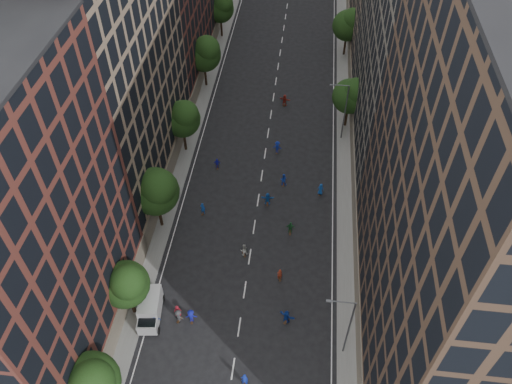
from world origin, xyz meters
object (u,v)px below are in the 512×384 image
streetlamp_near (347,325)px  cargo_van (150,309)px  streetlamp_far (344,109)px  skater_1 (245,380)px

streetlamp_near → cargo_van: size_ratio=1.84×
cargo_van → streetlamp_near: bearing=-11.7°
streetlamp_far → cargo_van: (-19.68, -31.21, -3.85)m
streetlamp_near → streetlamp_far: 33.00m
streetlamp_near → cargo_van: streetlamp_near is taller
streetlamp_near → skater_1: size_ratio=4.82×
cargo_van → skater_1: 12.28m
streetlamp_far → cargo_van: size_ratio=1.84×
streetlamp_far → streetlamp_near: bearing=-90.0°
streetlamp_near → streetlamp_far: (0.00, 33.00, 0.00)m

